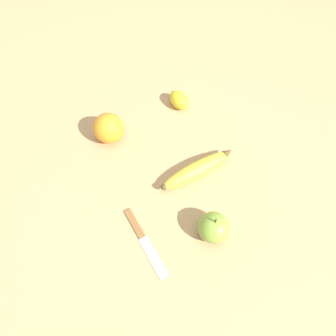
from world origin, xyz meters
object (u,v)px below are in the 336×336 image
Objects in this scene: banana at (198,169)px; lemon at (179,100)px; orange at (108,128)px; paring_knife at (143,239)px; apple at (215,226)px.

banana is 2.88× the size of lemon.
banana is 0.28m from orange.
banana is 2.63× the size of orange.
orange is 0.33m from paring_knife.
paring_knife is (0.32, -0.06, -0.04)m from orange.
banana is at bearing -156.65° from paring_knife.
banana is 1.17× the size of paring_knife.
apple is at bearing -110.01° from banana.
orange is 0.24m from lemon.
apple is at bearing 14.54° from orange.
paring_knife is at bearing -112.68° from apple.
apple is at bearing 156.73° from paring_knife.
orange is at bearing 122.71° from banana.
lemon reaches higher than banana.
lemon is 0.44m from paring_knife.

